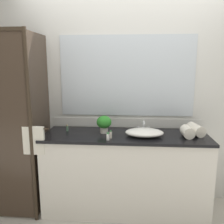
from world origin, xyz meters
TOP-DOWN VIEW (x-y plane):
  - ground_plane at (0.00, 0.00)m, footprint 8.00×8.00m
  - wall_back_with_mirror at (0.00, 0.34)m, footprint 4.40×0.06m
  - vanity_cabinet at (0.00, 0.01)m, footprint 1.80×0.58m
  - shower_enclosure at (-1.28, -0.19)m, footprint 1.20×0.59m
  - sink_basin at (0.20, -0.04)m, footprint 0.41×0.29m
  - faucet at (0.20, 0.13)m, footprint 0.17×0.15m
  - potted_plant at (-0.24, 0.05)m, footprint 0.17×0.17m
  - amenity_bottle_shampoo at (-0.18, -0.21)m, footprint 0.03×0.03m
  - amenity_bottle_conditioner at (-0.68, 0.09)m, footprint 0.03×0.03m
  - amenity_bottle_lotion at (-0.15, -0.14)m, footprint 0.03×0.03m
  - rolled_towel_near_edge at (0.76, 0.05)m, footprint 0.17×0.26m
  - rolled_towel_middle at (0.65, -0.04)m, footprint 0.12×0.19m

SIDE VIEW (x-z plane):
  - ground_plane at x=0.00m, z-range 0.00..0.00m
  - vanity_cabinet at x=0.00m, z-range 0.00..0.90m
  - amenity_bottle_conditioner at x=-0.68m, z-range 0.90..0.97m
  - amenity_bottle_shampoo at x=-0.18m, z-range 0.90..0.98m
  - amenity_bottle_lotion at x=-0.15m, z-range 0.90..0.98m
  - sink_basin at x=0.20m, z-range 0.90..0.98m
  - faucet at x=0.20m, z-range 0.88..1.01m
  - rolled_towel_middle at x=0.65m, z-range 0.90..1.02m
  - rolled_towel_near_edge at x=0.76m, z-range 0.90..1.02m
  - potted_plant at x=-0.24m, z-range 0.92..1.11m
  - shower_enclosure at x=-1.28m, z-range 0.02..2.02m
  - wall_back_with_mirror at x=0.00m, z-range 0.01..2.61m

